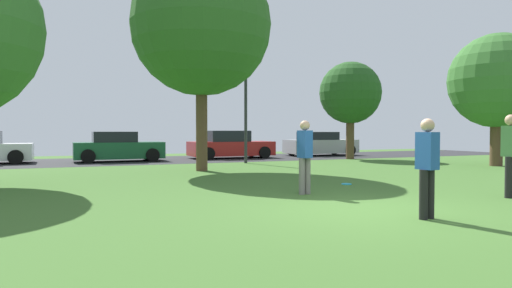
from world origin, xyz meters
The scene contains 13 objects.
ground_plane centered at (0.00, 0.00, 0.00)m, with size 44.00×44.00×0.00m, color #3D6628.
road_strip centered at (0.00, 16.00, 0.00)m, with size 44.00×6.40×0.01m, color #28282B.
maple_tree_far centered at (-0.35, 9.17, 5.28)m, with size 5.10×5.10×7.85m.
oak_tree_right centered at (8.76, 12.83, 3.43)m, with size 3.21×3.21×5.06m.
oak_tree_left centered at (11.63, 6.51, 3.54)m, with size 3.92×3.92×5.52m.
person_thrower centered at (0.07, 2.29, 0.94)m, with size 0.30×0.34×1.70m.
person_catcher centered at (0.47, -1.06, 0.92)m, with size 0.30×0.34×1.66m.
person_bystander centered at (3.92, 0.04, 1.02)m, with size 0.30×0.36×1.82m.
frisbee_disc centered at (2.07, 3.51, 0.01)m, with size 0.27×0.27×0.03m, color #2DB2E0.
parked_car_green centered at (-2.59, 15.63, 0.66)m, with size 4.11×1.94×1.43m.
parked_car_red centered at (3.25, 15.99, 0.67)m, with size 4.45×2.10×1.48m.
parked_car_silver centered at (9.12, 16.36, 0.66)m, with size 4.30×1.94×1.41m.
street_lamp_post centered at (2.62, 12.20, 2.25)m, with size 0.14×0.14×4.50m, color #2D2D33.
Camera 1 is at (-5.06, -6.73, 1.45)m, focal length 31.54 mm.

